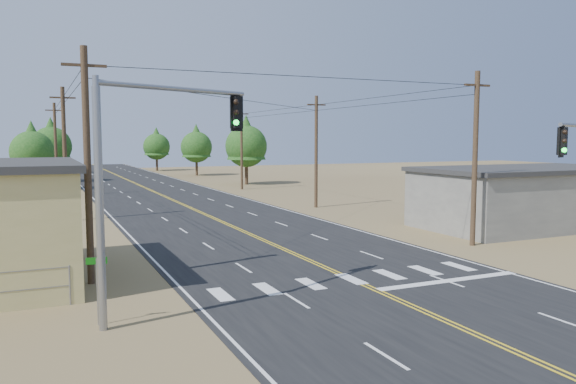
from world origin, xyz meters
TOP-DOWN VIEW (x-y plane):
  - ground at (0.00, 0.00)m, footprint 220.00×220.00m
  - road at (0.00, 30.00)m, footprint 15.00×200.00m
  - building_right at (19.00, 16.00)m, footprint 15.00×8.00m
  - utility_pole_left_near at (-10.50, 12.00)m, footprint 1.80×0.30m
  - utility_pole_left_mid at (-10.50, 32.00)m, footprint 1.80×0.30m
  - utility_pole_left_far at (-10.50, 52.00)m, footprint 1.80×0.30m
  - utility_pole_right_near at (10.50, 12.00)m, footprint 1.80×0.30m
  - utility_pole_right_mid at (10.50, 32.00)m, footprint 1.80×0.30m
  - utility_pole_right_far at (10.50, 52.00)m, footprint 1.80×0.30m
  - signal_mast_left at (-9.04, 6.33)m, footprint 5.89×2.70m
  - street_sign at (-10.78, 6.19)m, footprint 0.67×0.12m
  - tree_left_near at (-12.87, 60.71)m, footprint 5.04×5.04m
  - tree_left_mid at (-10.42, 73.95)m, footprint 5.58×5.58m
  - tree_left_far at (-10.32, 94.53)m, footprint 5.43×5.43m
  - tree_right_near at (13.57, 58.79)m, footprint 5.66×5.66m
  - tree_right_mid at (12.30, 79.90)m, footprint 5.24×5.24m
  - tree_right_far at (9.00, 97.21)m, footprint 5.11×5.11m

SIDE VIEW (x-z plane):
  - ground at x=0.00m, z-range 0.00..0.00m
  - road at x=0.00m, z-range 0.00..0.02m
  - street_sign at x=-10.78m, z-range 0.39..2.67m
  - building_right at x=19.00m, z-range 0.00..4.00m
  - utility_pole_left_near at x=-10.50m, z-range 0.12..10.12m
  - utility_pole_left_mid at x=-10.50m, z-range 0.12..10.12m
  - utility_pole_left_far at x=-10.50m, z-range 0.12..10.12m
  - utility_pole_right_near at x=10.50m, z-range 0.12..10.12m
  - utility_pole_right_mid at x=10.50m, z-range 0.12..10.12m
  - utility_pole_right_far at x=10.50m, z-range 0.12..10.12m
  - tree_left_near at x=-12.87m, z-range 0.94..9.33m
  - tree_right_far at x=9.00m, z-range 0.95..9.47m
  - tree_right_mid at x=12.30m, z-range 0.98..9.71m
  - signal_mast_left at x=-9.04m, z-range 1.41..9.54m
  - tree_left_far at x=-10.32m, z-range 1.01..10.07m
  - tree_left_mid at x=-10.42m, z-range 1.04..10.34m
  - tree_right_near at x=13.57m, z-range 1.05..10.48m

